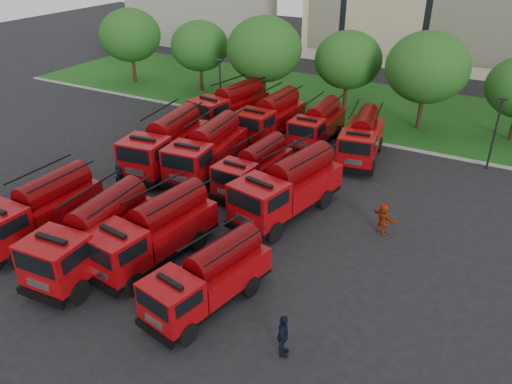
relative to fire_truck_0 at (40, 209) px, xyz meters
The scene contains 29 objects.
ground 9.24m from the fire_truck_0, 23.44° to the left, with size 140.00×140.00×0.00m, color black.
lawn 30.81m from the fire_truck_0, 74.27° to the left, with size 70.00×16.00×0.12m, color #134512.
curb 23.13m from the fire_truck_0, 68.81° to the left, with size 70.00×0.30×0.14m, color gray.
side_building 52.42m from the fire_truck_0, 114.46° to the left, with size 18.00×12.00×10.00m, color gray.
tree_0 30.21m from the fire_truck_0, 121.44° to the left, with size 6.30×6.30×7.70m.
tree_1 27.85m from the fire_truck_0, 106.05° to the left, with size 5.71×5.71×6.98m.
tree_2 25.39m from the fire_truck_0, 89.22° to the left, with size 6.72×6.72×8.22m.
tree_3 28.74m from the fire_truck_0, 75.11° to the left, with size 5.88×5.88×7.19m.
tree_4 30.01m from the fire_truck_0, 61.23° to the left, with size 6.55×6.55×8.01m.
lamp_post_0 20.92m from the fire_truck_0, 94.55° to the left, with size 0.60×0.25×5.11m.
lamp_post_1 29.13m from the fire_truck_0, 45.66° to the left, with size 0.60×0.25×5.11m.
fire_truck_0 is the anchor object (origin of this frame).
fire_truck_1 4.52m from the fire_truck_0, ahead, with size 3.18×7.72×3.44m.
fire_truck_2 6.91m from the fire_truck_0, 10.42° to the left, with size 3.36×7.50×3.30m.
fire_truck_3 11.11m from the fire_truck_0, ahead, with size 3.42×6.71×2.92m.
fire_truck_4 10.29m from the fire_truck_0, 86.98° to the left, with size 3.74×8.29×3.65m.
fire_truck_5 11.39m from the fire_truck_0, 71.58° to the left, with size 3.35×7.87×3.49m.
fire_truck_6 12.78m from the fire_truck_0, 54.40° to the left, with size 2.73×6.67×2.98m.
fire_truck_7 13.69m from the fire_truck_0, 38.39° to the left, with size 4.23×8.20×3.56m.
fire_truck_8 19.37m from the fire_truck_0, 89.43° to the left, with size 3.90×8.01×3.49m.
fire_truck_9 19.15m from the fire_truck_0, 76.81° to the left, with size 3.03×7.67×3.45m.
fire_truck_10 21.05m from the fire_truck_0, 67.57° to the left, with size 2.55×6.76×3.06m.
fire_truck_11 21.80m from the fire_truck_0, 56.71° to the left, with size 3.59×7.41×3.23m.
firefighter_0 10.38m from the fire_truck_0, 12.78° to the right, with size 0.54×0.39×1.47m, color black.
firefighter_1 6.77m from the fire_truck_0, 31.70° to the right, with size 0.74×0.41×1.52m, color #992A0B.
firefighter_2 15.48m from the fire_truck_0, ahead, with size 1.14×0.65×1.95m, color black.
firefighter_3 11.25m from the fire_truck_0, ahead, with size 1.09×0.56×1.69m, color black.
firefighter_4 6.51m from the fire_truck_0, 91.94° to the left, with size 0.86×0.56×1.76m, color black.
firefighter_5 18.71m from the fire_truck_0, 29.46° to the left, with size 1.71×0.74×1.84m, color #992A0B.
Camera 1 is at (13.01, -18.33, 15.15)m, focal length 35.00 mm.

